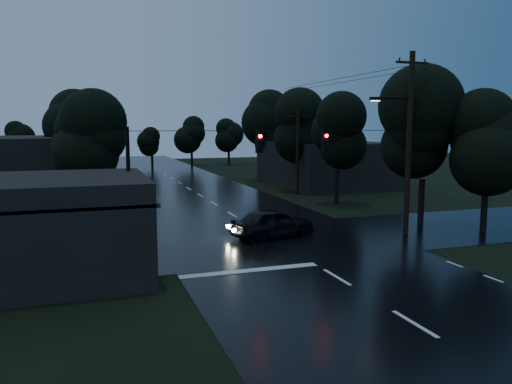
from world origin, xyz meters
TOP-DOWN VIEW (x-y plane):
  - ground at (0.00, 0.00)m, footprint 160.00×160.00m
  - main_road at (0.00, 30.00)m, footprint 12.00×120.00m
  - cross_street at (0.00, 12.00)m, footprint 60.00×9.00m
  - building_far_right at (14.00, 34.00)m, footprint 10.00×14.00m
  - building_far_left at (-14.00, 40.00)m, footprint 10.00×16.00m
  - utility_pole_main at (7.41, 11.00)m, footprint 3.50×0.30m
  - utility_pole_far at (8.30, 28.00)m, footprint 2.00×0.30m
  - anchor_pole_left at (-7.50, 11.00)m, footprint 0.18×0.18m
  - span_signals at (0.56, 10.99)m, footprint 15.00×0.37m
  - tree_corner_near at (10.00, 13.00)m, footprint 4.48×4.48m
  - tree_corner_far at (12.00, 10.00)m, footprint 3.92×3.92m
  - tree_left_a at (-9.00, 22.00)m, footprint 3.92×3.92m
  - tree_left_b at (-9.60, 30.00)m, footprint 4.20×4.20m
  - tree_left_c at (-10.20, 40.00)m, footprint 4.48×4.48m
  - tree_right_a at (9.00, 22.00)m, footprint 4.20×4.20m
  - tree_right_b at (9.60, 30.00)m, footprint 4.48×4.48m
  - tree_right_c at (10.20, 40.00)m, footprint 4.76×4.76m
  - car at (0.18, 12.67)m, footprint 5.00×2.87m

SIDE VIEW (x-z plane):
  - ground at x=0.00m, z-range 0.00..0.00m
  - main_road at x=0.00m, z-range -0.01..0.01m
  - cross_street at x=0.00m, z-range -0.01..0.01m
  - car at x=0.18m, z-range 0.00..1.60m
  - building_far_right at x=14.00m, z-range 0.00..4.40m
  - building_far_left at x=-14.00m, z-range 0.00..5.00m
  - anchor_pole_left at x=-7.50m, z-range 0.00..6.00m
  - utility_pole_far at x=8.30m, z-range 0.13..7.63m
  - tree_corner_far at x=12.00m, z-range 1.11..9.37m
  - tree_left_a at x=-9.00m, z-range 1.11..9.37m
  - span_signals at x=0.56m, z-range 4.69..5.80m
  - utility_pole_main at x=7.41m, z-range 0.26..10.26m
  - tree_left_b at x=-9.60m, z-range 1.19..10.04m
  - tree_right_a at x=9.00m, z-range 1.19..10.04m
  - tree_corner_near at x=10.00m, z-range 1.27..10.71m
  - tree_left_c at x=-10.20m, z-range 1.27..10.71m
  - tree_right_b at x=9.60m, z-range 1.27..10.71m
  - tree_right_c at x=10.20m, z-range 1.35..11.38m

